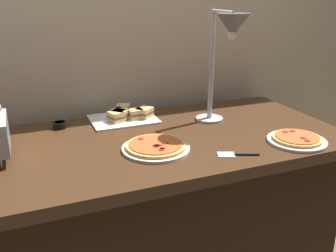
{
  "coord_description": "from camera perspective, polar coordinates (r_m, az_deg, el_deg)",
  "views": [
    {
      "loc": [
        -0.47,
        -1.49,
        1.39
      ],
      "look_at": [
        0.14,
        0.0,
        0.81
      ],
      "focal_mm": 40.1,
      "sensor_mm": 36.0,
      "label": 1
    }
  ],
  "objects": [
    {
      "name": "back_wall",
      "position": [
        2.05,
        -9.13,
        14.31
      ],
      "size": [
        4.4,
        0.04,
        2.4
      ],
      "primitive_type": "cube",
      "color": "#C6B593",
      "rests_on": "ground_plane"
    },
    {
      "name": "buffet_table",
      "position": [
        1.85,
        -4.01,
        -13.0
      ],
      "size": [
        1.9,
        0.84,
        0.76
      ],
      "color": "#422816",
      "rests_on": "ground_plane"
    },
    {
      "name": "heat_lamp",
      "position": [
        1.74,
        9.1,
        13.0
      ],
      "size": [
        0.15,
        0.32,
        0.55
      ],
      "color": "#B7BABF",
      "rests_on": "buffet_table"
    },
    {
      "name": "pizza_plate_front",
      "position": [
        1.75,
        18.99,
        -1.94
      ],
      "size": [
        0.26,
        0.26,
        0.03
      ],
      "color": "white",
      "rests_on": "buffet_table"
    },
    {
      "name": "pizza_plate_center",
      "position": [
        1.57,
        -1.86,
        -3.21
      ],
      "size": [
        0.29,
        0.29,
        0.03
      ],
      "color": "white",
      "rests_on": "buffet_table"
    },
    {
      "name": "sandwich_platter",
      "position": [
        1.95,
        -6.46,
        1.59
      ],
      "size": [
        0.33,
        0.26,
        0.06
      ],
      "color": "white",
      "rests_on": "buffet_table"
    },
    {
      "name": "sauce_cup_near",
      "position": [
        1.89,
        -16.15,
        0.18
      ],
      "size": [
        0.06,
        0.06,
        0.03
      ],
      "color": "black",
      "rests_on": "buffet_table"
    },
    {
      "name": "serving_spatula",
      "position": [
        1.55,
        10.31,
        -4.3
      ],
      "size": [
        0.17,
        0.1,
        0.01
      ],
      "color": "#B7BABF",
      "rests_on": "buffet_table"
    }
  ]
}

